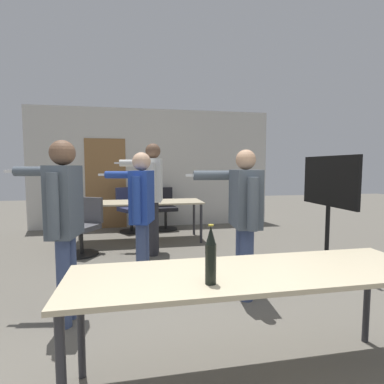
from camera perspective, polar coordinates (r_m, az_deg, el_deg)
The scene contains 12 objects.
back_wall at distance 7.14m, azimuth -7.53°, elevation 4.40°, with size 5.60×0.12×2.75m.
conference_table_near at distance 2.03m, azimuth 11.36°, elevation -16.29°, with size 2.31×0.66×0.76m.
conference_table_far at distance 5.74m, azimuth -10.15°, elevation -2.38°, with size 2.39×0.80×0.76m.
tv_screen at distance 4.66m, azimuth 24.60°, elevation -0.96°, with size 0.44×1.18×1.57m.
person_near_casual at distance 4.84m, azimuth -7.55°, elevation 0.71°, with size 0.80×0.79×1.79m.
person_center_tall at distance 3.55m, azimuth -9.70°, elevation -2.60°, with size 0.68×0.69×1.58m.
person_far_watching at distance 3.27m, azimuth 9.83°, elevation -3.43°, with size 0.74×0.74×1.60m.
person_left_plaid at distance 2.90m, azimuth -23.35°, elevation -3.74°, with size 0.73×0.64×1.65m.
office_chair_mid_tucked at distance 6.67m, azimuth -11.80°, elevation -3.51°, with size 0.65×0.68×0.96m.
office_chair_side_rolled at distance 5.19m, azimuth -19.86°, elevation -6.53°, with size 0.64×0.67×0.91m.
office_chair_far_left at distance 6.80m, azimuth -5.20°, elevation -3.40°, with size 0.52×0.58×0.94m.
beer_bottle at distance 1.72m, azimuth 3.59°, elevation -12.09°, with size 0.06×0.06×0.34m.
Camera 1 is at (-0.44, -1.50, 1.42)m, focal length 28.00 mm.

